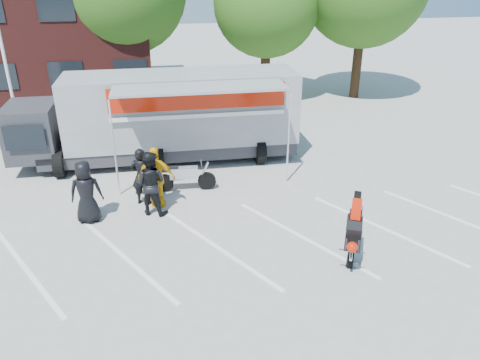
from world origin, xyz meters
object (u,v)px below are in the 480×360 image
object	(u,v)px
tree_mid	(267,3)
parked_motorcycle	(186,190)
stunt_bike_rider	(351,252)
flagpole	(3,16)
spectator_leather_c	(150,183)
spectator_leather_a	(86,192)
spectator_leather_b	(142,177)
spectator_hivis	(156,178)
transporter_truck	(172,159)

from	to	relation	value
tree_mid	parked_motorcycle	distance (m)	12.72
parked_motorcycle	tree_mid	bearing A→B (deg)	-22.54
tree_mid	stunt_bike_rider	distance (m)	15.79
flagpole	spectator_leather_c	bearing A→B (deg)	-54.46
tree_mid	spectator_leather_a	distance (m)	15.02
tree_mid	stunt_bike_rider	size ratio (longest dim) A/B	4.02
spectator_leather_b	spectator_hivis	size ratio (longest dim) A/B	0.95
flagpole	parked_motorcycle	world-z (taller)	flagpole
tree_mid	spectator_leather_a	size ratio (longest dim) A/B	4.11
spectator_leather_b	spectator_leather_c	xyz separation A→B (m)	(0.25, -0.67, 0.07)
tree_mid	spectator_leather_b	distance (m)	13.57
spectator_leather_a	spectator_hivis	xyz separation A→B (m)	(2.00, 0.52, 0.03)
flagpole	spectator_leather_a	bearing A→B (deg)	-66.29
transporter_truck	spectator_leather_c	world-z (taller)	spectator_leather_c
spectator_leather_b	spectator_leather_c	world-z (taller)	spectator_leather_c
spectator_leather_a	spectator_leather_c	xyz separation A→B (m)	(1.81, 0.14, 0.05)
tree_mid	flagpole	bearing A→B (deg)	-156.03
flagpole	spectator_hivis	distance (m)	9.12
parked_motorcycle	spectator_leather_a	xyz separation A→B (m)	(-2.94, -1.46, 0.93)
flagpole	spectator_leather_b	bearing A→B (deg)	-53.09
stunt_bike_rider	transporter_truck	bearing A→B (deg)	146.00
flagpole	stunt_bike_rider	world-z (taller)	flagpole
flagpole	stunt_bike_rider	size ratio (longest dim) A/B	4.18
spectator_leather_c	spectator_hivis	distance (m)	0.43
parked_motorcycle	spectator_leather_b	bearing A→B (deg)	119.81
parked_motorcycle	spectator_leather_b	size ratio (longest dim) A/B	1.10
flagpole	tree_mid	size ratio (longest dim) A/B	1.04
spectator_leather_b	spectator_leather_c	size ratio (longest dim) A/B	0.93
parked_motorcycle	spectator_leather_b	world-z (taller)	spectator_leather_b
transporter_truck	spectator_hivis	xyz separation A→B (m)	(-0.64, -3.77, 0.97)
flagpole	spectator_hivis	xyz separation A→B (m)	(5.04, -6.40, -4.08)
tree_mid	spectator_leather_b	bearing A→B (deg)	-120.84
flagpole	tree_mid	distance (m)	12.31
flagpole	spectator_leather_a	distance (m)	8.61
spectator_leather_b	tree_mid	bearing A→B (deg)	-103.96
spectator_hivis	stunt_bike_rider	bearing A→B (deg)	157.75
spectator_leather_a	spectator_hivis	distance (m)	2.07
parked_motorcycle	spectator_hivis	bearing A→B (deg)	139.21
parked_motorcycle	stunt_bike_rider	world-z (taller)	stunt_bike_rider
flagpole	spectator_hivis	bearing A→B (deg)	-51.80
transporter_truck	stunt_bike_rider	xyz separation A→B (m)	(4.19, -7.30, 0.00)
parked_motorcycle	spectator_hivis	xyz separation A→B (m)	(-0.94, -0.94, 0.97)
spectator_leather_b	spectator_hivis	world-z (taller)	spectator_hivis
tree_mid	transporter_truck	distance (m)	10.66
transporter_truck	spectator_hivis	bearing A→B (deg)	-98.48
parked_motorcycle	spectator_leather_a	world-z (taller)	spectator_leather_a
transporter_truck	spectator_hivis	size ratio (longest dim) A/B	5.27
spectator_hivis	spectator_leather_a	bearing A→B (deg)	28.57
spectator_leather_b	transporter_truck	bearing A→B (deg)	-90.32
spectator_leather_a	tree_mid	bearing A→B (deg)	-124.51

